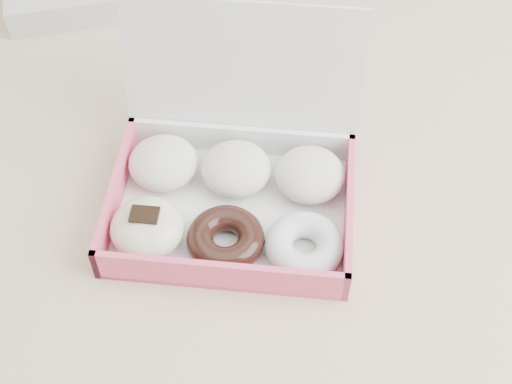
{
  "coord_description": "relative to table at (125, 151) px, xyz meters",
  "views": [
    {
      "loc": [
        0.22,
        -0.63,
        1.4
      ],
      "look_at": [
        0.19,
        -0.18,
        0.82
      ],
      "focal_mm": 50.0,
      "sensor_mm": 36.0,
      "label": 1
    }
  ],
  "objects": [
    {
      "name": "ground",
      "position": [
        0.0,
        0.0,
        -0.67
      ],
      "size": [
        4.0,
        4.0,
        0.0
      ],
      "primitive_type": "plane",
      "color": "black",
      "rests_on": "ground"
    },
    {
      "name": "table",
      "position": [
        0.0,
        0.0,
        0.0
      ],
      "size": [
        1.2,
        0.8,
        0.75
      ],
      "color": "tan",
      "rests_on": "ground"
    },
    {
      "name": "donut_box",
      "position": [
        0.16,
        -0.14,
        0.11
      ],
      "size": [
        0.27,
        0.24,
        0.19
      ],
      "rotation": [
        0.0,
        0.0,
        -0.04
      ],
      "color": "white",
      "rests_on": "table"
    }
  ]
}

